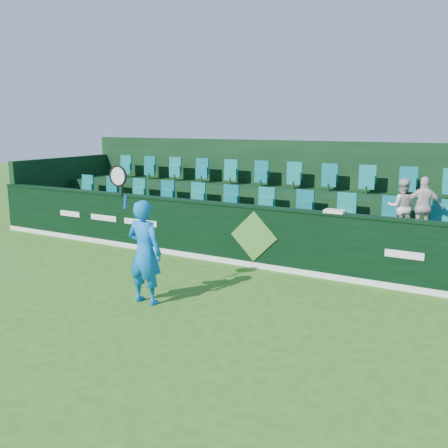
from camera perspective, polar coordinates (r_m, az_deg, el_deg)
The scene contains 11 objects.
ground at distance 7.82m, azimuth -9.64°, elevation -11.98°, with size 60.00×60.00×0.00m, color #2E6417.
sponsor_hoarding at distance 10.84m, azimuth 3.69°, elevation -1.43°, with size 16.00×0.25×1.35m.
stand_tier_front at distance 11.88m, azimuth 5.99°, elevation -1.68°, with size 16.00×2.00×0.80m, color black.
stand_tier_back at distance 13.55m, azimuth 9.25°, elevation 0.95°, with size 16.00×1.80×1.30m, color black.
stand_rear at distance 13.88m, azimuth 9.97°, elevation 3.54°, with size 16.00×4.10×2.60m.
seat_row_front at distance 12.10m, azimuth 6.82°, elevation 1.93°, with size 13.50×0.50×0.60m, color #127974.
seat_row_back at distance 13.70m, azimuth 9.82°, elevation 5.06°, with size 13.50×0.50×0.60m, color #127974.
tennis_player at distance 8.70m, azimuth -9.09°, elevation -3.09°, with size 0.99×0.45×2.42m.
spectator_left at distance 10.92m, azimuth 19.63°, elevation 1.84°, with size 0.57×0.45×1.18m, color beige.
spectator_middle at distance 10.85m, azimuth 21.85°, elevation 1.79°, with size 0.73×0.30×1.24m, color beige.
towel at distance 10.09m, azimuth 12.54°, elevation 1.43°, with size 0.40×0.26×0.06m, color white.
Camera 1 is at (4.60, -5.51, 3.09)m, focal length 40.00 mm.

